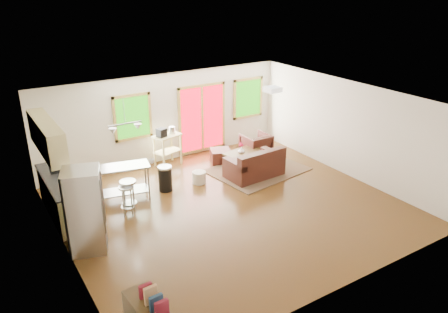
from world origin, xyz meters
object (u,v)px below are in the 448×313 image
armchair (256,144)px  island (120,177)px  refrigerator (85,211)px  kitchen_cart (167,140)px  ottoman (221,156)px  rug (257,170)px  coffee_table (244,154)px  loveseat (255,166)px

armchair → island: 4.51m
refrigerator → kitchen_cart: refrigerator is taller
armchair → ottoman: size_ratio=1.39×
rug → kitchen_cart: 2.73m
kitchen_cart → rug: bearing=-39.7°
coffee_table → refrigerator: size_ratio=0.70×
armchair → island: (-4.47, -0.57, 0.22)m
loveseat → armchair: loveseat is taller
loveseat → kitchen_cart: 2.65m
loveseat → ottoman: bearing=97.1°
refrigerator → island: (1.26, 1.65, -0.25)m
armchair → ottoman: 1.17m
ottoman → kitchen_cart: size_ratio=0.48×
rug → ottoman: ottoman is taller
ottoman → loveseat: bearing=-79.8°
armchair → refrigerator: refrigerator is taller
rug → kitchen_cart: (-2.01, 1.67, 0.79)m
refrigerator → island: 2.10m
armchair → kitchen_cart: 2.73m
ottoman → island: size_ratio=0.38×
loveseat → coffee_table: loveseat is taller
coffee_table → ottoman: bearing=122.5°
rug → loveseat: 0.54m
coffee_table → armchair: 0.86m
refrigerator → rug: bearing=33.2°
ottoman → rug: bearing=-62.5°
loveseat → island: 3.64m
loveseat → kitchen_cart: bearing=127.6°
rug → ottoman: size_ratio=4.43×
ottoman → coffee_table: bearing=-57.5°
refrigerator → ottoman: bearing=46.5°
coffee_table → refrigerator: (-5.00, -1.79, 0.49)m
rug → coffee_table: coffee_table is taller
rug → island: island is taller
loveseat → armchair: size_ratio=1.98×
loveseat → armchair: (0.89, 1.20, 0.08)m
armchair → kitchen_cart: kitchen_cart is taller
rug → armchair: armchair is taller
ottoman → refrigerator: 5.24m
rug → armchair: size_ratio=3.17×
rug → loveseat: size_ratio=1.61×
rug → ottoman: (-0.56, 1.08, 0.18)m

